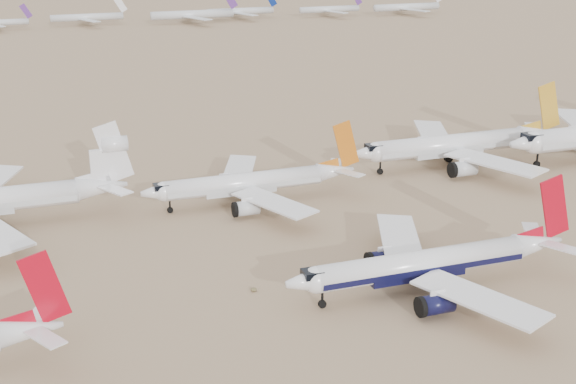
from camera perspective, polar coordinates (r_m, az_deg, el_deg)
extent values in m
plane|color=#7F644A|center=(125.02, 13.14, -7.52)|extent=(7000.00, 7000.00, 0.00)
cylinder|color=white|center=(124.35, 9.43, -5.03)|extent=(34.47, 4.07, 4.07)
cube|color=black|center=(124.56, 9.42, -5.24)|extent=(33.78, 4.14, 0.92)
sphere|color=white|center=(117.42, 2.01, -6.27)|extent=(4.07, 4.07, 4.07)
cube|color=black|center=(116.73, 1.74, -5.81)|extent=(2.85, 2.65, 1.02)
cone|color=white|center=(135.37, 17.36, -3.48)|extent=(8.62, 4.07, 4.07)
cube|color=white|center=(116.70, 13.45, -7.38)|extent=(13.31, 20.98, 0.64)
cube|color=white|center=(133.34, 18.97, -3.77)|extent=(5.47, 7.15, 0.24)
cylinder|color=black|center=(117.97, 10.55, -7.85)|extent=(4.79, 2.93, 2.93)
cube|color=white|center=(135.53, 7.93, -3.19)|extent=(13.31, 20.98, 0.64)
cube|color=white|center=(139.05, 16.97, -2.61)|extent=(5.47, 7.15, 0.24)
cylinder|color=black|center=(131.33, 6.85, -4.77)|extent=(4.79, 2.93, 2.93)
cube|color=#AD0619|center=(134.72, 18.43, -1.00)|extent=(6.53, 0.33, 10.76)
cylinder|color=black|center=(119.57, 2.45, -7.96)|extent=(1.22, 0.51, 1.22)
cylinder|color=black|center=(124.41, 10.56, -7.03)|extent=(1.71, 1.02, 1.71)
cylinder|color=black|center=(128.83, 9.29, -6.00)|extent=(1.71, 1.02, 1.71)
cone|color=white|center=(109.22, -17.82, -9.28)|extent=(8.08, 3.88, 3.88)
cube|color=white|center=(105.71, -16.87, -9.87)|extent=(5.13, 6.71, 0.23)
cube|color=white|center=(112.34, -17.14, -8.10)|extent=(5.13, 6.71, 0.23)
cube|color=#AD0619|center=(106.79, -16.91, -6.49)|extent=(6.13, 0.31, 10.10)
sphere|color=white|center=(190.37, 17.10, 3.39)|extent=(5.36, 5.36, 5.36)
cube|color=black|center=(189.52, 16.95, 3.80)|extent=(3.75, 3.49, 1.34)
cylinder|color=silver|center=(211.41, 19.56, 3.70)|extent=(6.15, 3.86, 3.86)
cylinder|color=black|center=(192.60, 17.27, 1.89)|extent=(1.61, 0.67, 1.61)
cylinder|color=white|center=(187.47, 11.51, 3.35)|extent=(37.89, 4.60, 4.60)
cube|color=silver|center=(187.63, 11.50, 3.18)|extent=(37.13, 4.67, 1.04)
sphere|color=white|center=(178.57, 6.29, 2.84)|extent=(4.60, 4.60, 4.60)
cube|color=black|center=(177.93, 6.10, 3.21)|extent=(3.22, 2.99, 1.15)
cone|color=white|center=(200.32, 17.28, 3.98)|extent=(9.47, 4.60, 4.60)
cube|color=white|center=(178.53, 14.49, 2.06)|extent=(14.63, 23.06, 0.71)
cube|color=white|center=(197.97, 18.47, 3.85)|extent=(6.01, 7.86, 0.28)
cylinder|color=silver|center=(179.59, 12.40, 1.63)|extent=(5.26, 3.32, 3.32)
cube|color=white|center=(200.18, 10.25, 4.19)|extent=(14.63, 23.06, 0.71)
cube|color=white|center=(204.64, 16.98, 4.48)|extent=(6.01, 7.86, 0.28)
cylinder|color=silver|center=(194.96, 9.51, 3.20)|extent=(5.26, 3.32, 3.32)
cube|color=gold|center=(200.39, 18.07, 5.84)|extent=(7.18, 0.37, 11.83)
cylinder|color=black|center=(180.40, 6.56, 1.47)|extent=(1.38, 0.58, 1.38)
cylinder|color=black|center=(186.87, 12.34, 1.85)|extent=(1.93, 1.15, 1.93)
cylinder|color=black|center=(192.09, 11.34, 2.40)|extent=(1.93, 1.15, 1.93)
cylinder|color=white|center=(159.86, -3.16, 0.68)|extent=(32.12, 3.93, 3.93)
cube|color=silver|center=(160.02, -3.16, 0.51)|extent=(31.48, 3.98, 0.88)
sphere|color=white|center=(156.27, -8.80, 0.03)|extent=(3.93, 3.93, 3.93)
cube|color=black|center=(155.83, -9.03, 0.39)|extent=(2.75, 2.55, 0.98)
cone|color=white|center=(166.26, 3.39, 1.51)|extent=(8.03, 3.93, 3.93)
cube|color=white|center=(150.61, -1.00, -0.75)|extent=(12.40, 19.55, 0.61)
cube|color=white|center=(163.49, 4.41, 1.36)|extent=(5.10, 6.67, 0.24)
cylinder|color=silver|center=(153.00, -2.92, -1.15)|extent=(4.46, 2.83, 2.83)
cube|color=white|center=(171.09, -3.47, 1.67)|extent=(12.40, 19.55, 0.61)
cube|color=white|center=(169.96, 3.39, 2.08)|extent=(5.10, 6.67, 0.24)
cylinder|color=silver|center=(167.44, -4.53, 0.62)|extent=(4.46, 2.83, 2.83)
cube|color=#C46414|center=(165.54, 4.14, 3.43)|extent=(6.09, 0.31, 10.03)
cylinder|color=black|center=(157.76, -8.38, -1.27)|extent=(1.18, 0.49, 1.18)
cylinder|color=black|center=(158.96, -2.39, -0.83)|extent=(1.65, 0.98, 1.65)
cylinder|color=black|center=(163.91, -2.97, -0.21)|extent=(1.65, 0.98, 1.65)
cone|color=white|center=(157.76, -13.10, 0.38)|extent=(9.67, 4.63, 4.63)
cube|color=white|center=(153.58, -12.20, 0.16)|extent=(6.14, 8.03, 0.28)
cube|color=white|center=(162.00, -12.66, 1.12)|extent=(6.14, 8.03, 0.28)
cube|color=white|center=(156.10, -12.30, 2.82)|extent=(7.33, 0.37, 12.09)
cylinder|color=white|center=(155.73, -12.24, 3.35)|extent=(4.84, 3.00, 3.00)
cube|color=#562A7D|center=(434.86, -18.14, 12.14)|extent=(6.18, 0.31, 7.79)
cylinder|color=silver|center=(442.49, -14.10, 11.97)|extent=(37.36, 3.69, 3.69)
cube|color=white|center=(444.01, -11.86, 12.96)|extent=(7.44, 0.37, 9.37)
cube|color=silver|center=(433.01, -13.94, 11.76)|extent=(9.84, 17.20, 0.37)
cube|color=silver|center=(452.11, -14.23, 12.03)|extent=(9.84, 17.20, 0.37)
cylinder|color=silver|center=(441.75, -6.82, 12.43)|extent=(44.74, 4.42, 4.42)
cube|color=silver|center=(430.65, -6.45, 12.18)|extent=(11.79, 20.59, 0.44)
cube|color=silver|center=(453.04, -7.17, 12.50)|extent=(11.79, 20.59, 0.44)
cylinder|color=silver|center=(457.69, -3.40, 12.71)|extent=(37.89, 3.74, 3.74)
cube|color=silver|center=(448.42, -3.03, 12.52)|extent=(9.98, 17.44, 0.37)
cube|color=silver|center=(467.10, -3.75, 12.77)|extent=(9.98, 17.44, 0.37)
cylinder|color=silver|center=(468.38, 2.97, 12.85)|extent=(35.76, 3.53, 3.53)
cube|color=silver|center=(459.98, 3.43, 12.67)|extent=(9.42, 16.46, 0.35)
cube|color=silver|center=(476.93, 2.53, 12.91)|extent=(9.42, 16.46, 0.35)
cylinder|color=silver|center=(481.66, 8.43, 12.88)|extent=(41.01, 4.05, 4.05)
cube|color=silver|center=(472.45, 9.05, 12.66)|extent=(10.80, 18.88, 0.41)
cube|color=silver|center=(491.05, 7.83, 12.96)|extent=(10.80, 18.88, 0.41)
ellipsoid|color=brown|center=(124.62, -2.46, -6.94)|extent=(0.98, 0.98, 0.54)
ellipsoid|color=brown|center=(169.02, 18.44, -0.79)|extent=(0.98, 0.98, 0.54)
ellipsoid|color=brown|center=(154.92, 7.10, -1.72)|extent=(0.92, 0.92, 0.51)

